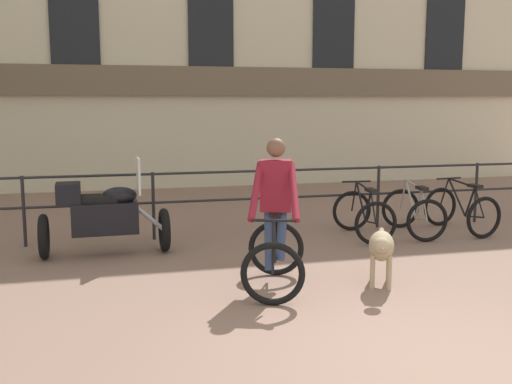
# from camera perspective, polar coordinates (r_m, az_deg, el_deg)

# --- Properties ---
(ground_plane) EXTENTS (60.00, 60.00, 0.00)m
(ground_plane) POSITION_cam_1_polar(r_m,az_deg,el_deg) (5.16, 17.67, -16.02)
(ground_plane) COLOR #846656
(canal_railing) EXTENTS (15.05, 0.05, 1.05)m
(canal_railing) POSITION_cam_1_polar(r_m,az_deg,el_deg) (9.61, 1.44, 0.20)
(canal_railing) COLOR #232326
(canal_railing) RESTS_ON ground_plane
(building_facade) EXTENTS (18.00, 0.72, 8.76)m
(building_facade) POSITION_cam_1_polar(r_m,az_deg,el_deg) (15.33, -4.56, 17.03)
(building_facade) COLOR beige
(building_facade) RESTS_ON ground_plane
(cyclist_with_bike) EXTENTS (1.00, 1.32, 1.70)m
(cyclist_with_bike) POSITION_cam_1_polar(r_m,az_deg,el_deg) (6.85, 1.83, -2.78)
(cyclist_with_bike) COLOR black
(cyclist_with_bike) RESTS_ON ground_plane
(dog) EXTENTS (0.51, 0.88, 0.65)m
(dog) POSITION_cam_1_polar(r_m,az_deg,el_deg) (7.05, 11.86, -5.18)
(dog) COLOR tan
(dog) RESTS_ON ground_plane
(parked_motorcycle) EXTENTS (1.76, 0.66, 1.35)m
(parked_motorcycle) POSITION_cam_1_polar(r_m,az_deg,el_deg) (8.50, -14.29, -2.18)
(parked_motorcycle) COLOR black
(parked_motorcycle) RESTS_ON ground_plane
(parked_bicycle_near_lamp) EXTENTS (0.73, 1.15, 0.86)m
(parked_bicycle_near_lamp) POSITION_cam_1_polar(r_m,az_deg,el_deg) (9.50, 10.18, -2.17)
(parked_bicycle_near_lamp) COLOR black
(parked_bicycle_near_lamp) RESTS_ON ground_plane
(parked_bicycle_mid_left) EXTENTS (0.76, 1.17, 0.86)m
(parked_bicycle_mid_left) POSITION_cam_1_polar(r_m,az_deg,el_deg) (9.89, 14.75, -1.90)
(parked_bicycle_mid_left) COLOR black
(parked_bicycle_mid_left) RESTS_ON ground_plane
(parked_bicycle_mid_right) EXTENTS (0.80, 1.19, 0.86)m
(parked_bicycle_mid_right) POSITION_cam_1_polar(r_m,az_deg,el_deg) (10.33, 18.96, -1.65)
(parked_bicycle_mid_right) COLOR black
(parked_bicycle_mid_right) RESTS_ON ground_plane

